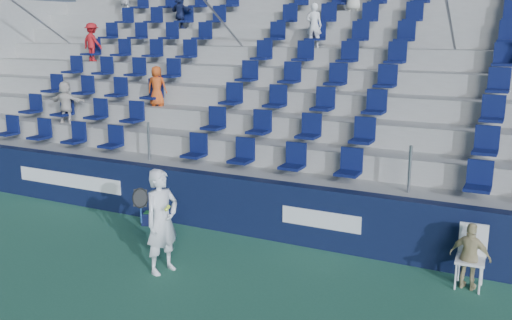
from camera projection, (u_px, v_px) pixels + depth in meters
The scene contains 7 objects.
ground at pixel (166, 297), 9.15m from camera, with size 70.00×70.00×0.00m, color #2D6A4F.
sponsor_wall at pixel (255, 208), 11.75m from camera, with size 24.00×0.32×1.20m.
grandstand at pixel (338, 105), 15.84m from camera, with size 24.00×8.17×6.63m.
tennis_player at pixel (162, 221), 9.90m from camera, with size 0.70×0.77×1.86m.
line_judge_chair at pixel (472, 251), 9.44m from camera, with size 0.49×0.50×1.05m.
line_judge at pixel (470, 256), 9.31m from camera, with size 0.66×0.28×1.13m, color tan.
ball_bin at pixel (154, 218), 12.52m from camera, with size 0.57×0.48×0.27m.
Camera 1 is at (5.09, -6.86, 4.20)m, focal length 40.00 mm.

